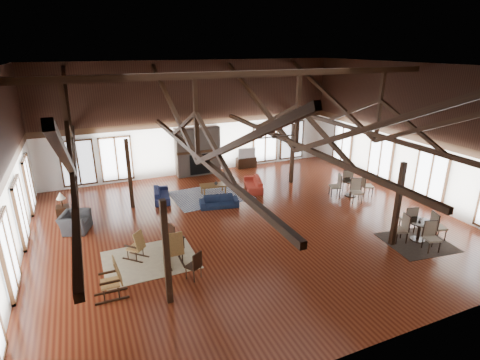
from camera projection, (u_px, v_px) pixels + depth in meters
name	position (u px, v px, depth m)	size (l,w,h in m)	color
floor	(249.00, 224.00, 14.87)	(16.00, 16.00, 0.00)	maroon
ceiling	(250.00, 66.00, 12.84)	(16.00, 14.00, 0.02)	black
wall_back	(195.00, 119.00, 19.91)	(16.00, 0.02, 6.00)	white
wall_front	(389.00, 232.00, 7.81)	(16.00, 0.02, 6.00)	white
wall_left	(0.00, 180.00, 10.88)	(0.02, 14.00, 6.00)	white
wall_right	(411.00, 132.00, 16.83)	(0.02, 14.00, 6.00)	white
roof_truss	(250.00, 123.00, 13.51)	(15.60, 14.07, 3.14)	black
post_grid	(249.00, 188.00, 14.36)	(8.16, 7.16, 3.05)	black
fireplace	(198.00, 151.00, 20.20)	(2.50, 0.69, 2.60)	#77675A
ceiling_fan	(275.00, 136.00, 12.93)	(1.60, 1.60, 0.75)	black
sofa_navy_front	(219.00, 202.00, 16.35)	(1.68, 0.66, 0.49)	#141E38
sofa_navy_left	(162.00, 194.00, 17.13)	(0.68, 1.74, 0.51)	#161C3E
sofa_orange	(253.00, 184.00, 18.40)	(0.72, 1.85, 0.54)	#AF2F22
coffee_table	(213.00, 186.00, 17.70)	(1.32, 0.78, 0.48)	brown
vase	(216.00, 183.00, 17.66)	(0.18, 0.18, 0.18)	#B2B2B2
armchair	(75.00, 222.00, 14.20)	(0.96, 1.09, 0.71)	#29292B
side_table_lamp	(63.00, 210.00, 14.94)	(0.49, 0.49, 1.25)	black
rocking_chair_a	(137.00, 246.00, 12.27)	(0.85, 0.84, 1.01)	#A3733E
rocking_chair_b	(175.00, 250.00, 11.91)	(0.52, 0.91, 1.18)	#A3733E
rocking_chair_c	(114.00, 279.00, 10.40)	(0.92, 0.52, 1.18)	#A3733E
side_chair_a	(175.00, 235.00, 12.85)	(0.49, 0.49, 0.95)	black
side_chair_b	(195.00, 264.00, 11.16)	(0.54, 0.54, 0.93)	black
cafe_table_near	(420.00, 227.00, 13.45)	(2.03, 2.03, 1.04)	black
cafe_table_far	(351.00, 185.00, 17.47)	(2.07, 2.07, 1.06)	black
cup_near	(420.00, 220.00, 13.40)	(0.11, 0.11, 0.09)	#B2B2B2
cup_far	(351.00, 179.00, 17.48)	(0.11, 0.11, 0.09)	#B2B2B2
tv_console	(246.00, 162.00, 21.69)	(1.16, 0.44, 0.58)	black
television	(246.00, 153.00, 21.49)	(1.02, 0.13, 0.59)	#B2B2B2
rug_tan	(150.00, 260.00, 12.35)	(2.96, 2.32, 0.01)	tan
rug_navy	(211.00, 195.00, 17.65)	(3.50, 2.63, 0.01)	#192548
rug_dark	(417.00, 242.00, 13.44)	(2.20, 2.00, 0.01)	black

